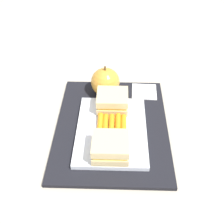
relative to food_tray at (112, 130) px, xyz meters
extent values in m
plane|color=#B7AD99|center=(0.03, 0.00, -0.02)|extent=(2.40, 2.40, 0.00)
cube|color=black|center=(0.03, 0.00, -0.01)|extent=(0.36, 0.28, 0.01)
cube|color=white|center=(0.00, 0.00, 0.00)|extent=(0.23, 0.17, 0.01)
cube|color=#DBC189|center=(-0.08, 0.00, 0.01)|extent=(0.07, 0.08, 0.02)
cube|color=#F4CC4C|center=(-0.08, 0.00, 0.03)|extent=(0.07, 0.07, 0.01)
cube|color=#DBC189|center=(-0.08, 0.00, 0.04)|extent=(0.07, 0.08, 0.02)
cube|color=#DBC189|center=(0.08, 0.00, 0.01)|extent=(0.07, 0.08, 0.02)
cube|color=#F4CC4C|center=(0.08, 0.00, 0.03)|extent=(0.07, 0.07, 0.01)
cube|color=#DBC189|center=(0.08, 0.00, 0.04)|extent=(0.07, 0.08, 0.02)
cylinder|color=orange|center=(0.00, -0.03, 0.01)|extent=(0.08, 0.01, 0.02)
cylinder|color=orange|center=(0.00, -0.02, 0.01)|extent=(0.08, 0.01, 0.02)
cylinder|color=orange|center=(0.00, 0.00, 0.01)|extent=(0.08, 0.01, 0.02)
cylinder|color=orange|center=(0.00, 0.02, 0.01)|extent=(0.08, 0.01, 0.02)
cylinder|color=orange|center=(0.00, 0.03, 0.01)|extent=(0.08, 0.01, 0.02)
sphere|color=gold|center=(0.15, 0.02, 0.03)|extent=(0.08, 0.08, 0.08)
cylinder|color=brown|center=(0.15, 0.02, 0.08)|extent=(0.01, 0.00, 0.01)
cube|color=white|center=(0.16, -0.09, 0.00)|extent=(0.07, 0.07, 0.00)
camera|label=1|loc=(-0.47, -0.01, 0.49)|focal=44.05mm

